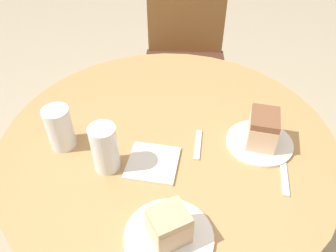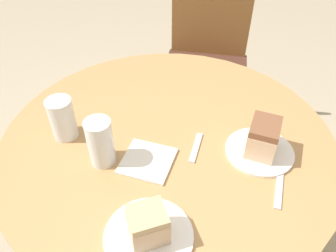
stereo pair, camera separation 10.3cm
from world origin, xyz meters
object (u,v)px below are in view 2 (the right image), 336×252
Objects in this scene: glass_water at (63,120)px; cake_slice_near at (263,138)px; plate_near at (259,151)px; chair at (206,64)px; glass_lemonade at (101,144)px; cake_slice_far at (148,225)px; plate_far at (149,236)px.

cake_slice_near is at bearing -1.87° from glass_water.
cake_slice_near reaches higher than plate_near.
cake_slice_near is at bearing -76.20° from chair.
glass_water reaches higher than plate_near.
plate_near is 1.39× the size of glass_lemonade.
glass_lemonade is (-0.46, -0.08, 0.06)m from plate_near.
glass_water is at bearing 146.45° from glass_lemonade.
glass_water is (-0.61, 0.02, 0.06)m from plate_near.
glass_water reaches higher than cake_slice_near.
cake_slice_far reaches higher than plate_near.
glass_lemonade is 1.09× the size of glass_water.
plate_near is at bearing -1.87° from glass_water.
plate_far is 0.30m from glass_lemonade.
chair is 4.20× the size of plate_near.
chair is at bearing 83.59° from cake_slice_far.
chair is at bearing 73.20° from glass_lemonade.
glass_lemonade is (-0.31, -1.03, 0.33)m from chair.
plate_far is 0.46m from glass_water.
plate_far is at bearing -46.57° from glass_water.
cake_slice_far is (-0.30, -0.31, -0.01)m from cake_slice_near.
glass_water is (-0.46, -0.93, 0.33)m from chair.
chair is at bearing 83.59° from plate_far.
cake_slice_near is (0.15, -0.95, 0.33)m from chair.
plate_far is at bearing -133.40° from plate_near.
glass_lemonade is 0.18m from glass_water.
glass_lemonade is at bearing 125.61° from plate_far.
plate_near is 1.63× the size of cake_slice_near.
chair is at bearing 99.13° from cake_slice_near.
glass_lemonade is at bearing -170.60° from cake_slice_near.
plate_far is 1.58× the size of glass_water.
cake_slice_far is (-0.14, -1.27, 0.32)m from chair.
glass_water is at bearing 178.13° from plate_near.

